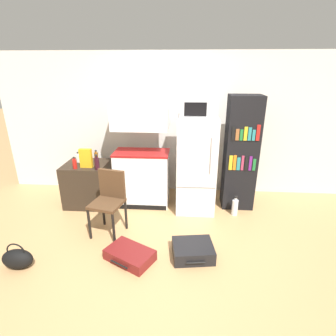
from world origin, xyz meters
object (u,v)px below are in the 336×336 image
at_px(side_table, 88,184).
at_px(suitcase_large_flat, 193,250).
at_px(bottle_wine_dark, 97,163).
at_px(cereal_box, 86,158).
at_px(suitcase_small_flat, 130,255).
at_px(bottle_ketchup_red, 75,164).
at_px(kitchen_hutch, 141,152).
at_px(bookshelf, 241,154).
at_px(bottle_amber_beer, 96,156).
at_px(bottle_milk_white, 79,158).
at_px(microwave, 198,107).
at_px(chair, 109,196).
at_px(refrigerator, 196,165).
at_px(water_bottle_front, 235,207).
at_px(handbag, 18,259).

bearing_deg(side_table, suitcase_large_flat, -35.65).
height_order(bottle_wine_dark, cereal_box, cereal_box).
bearing_deg(bottle_wine_dark, suitcase_small_flat, -58.06).
bearing_deg(bottle_wine_dark, bottle_ketchup_red, 177.21).
height_order(kitchen_hutch, cereal_box, kitchen_hutch).
bearing_deg(bookshelf, bottle_wine_dark, -171.04).
xyz_separation_m(bottle_amber_beer, bottle_milk_white, (-0.27, -0.08, -0.01)).
bearing_deg(kitchen_hutch, microwave, -5.57).
distance_m(bottle_milk_white, chair, 1.18).
bearing_deg(side_table, kitchen_hutch, 4.17).
xyz_separation_m(bottle_wine_dark, suitcase_large_flat, (1.48, -1.03, -0.74)).
distance_m(bottle_ketchup_red, bottle_milk_white, 0.32).
xyz_separation_m(kitchen_hutch, bottle_ketchup_red, (-1.01, -0.29, -0.11)).
height_order(refrigerator, bookshelf, bookshelf).
bearing_deg(kitchen_hutch, bottle_wine_dark, -154.50).
bearing_deg(water_bottle_front, bottle_ketchup_red, 179.83).
height_order(bottle_ketchup_red, cereal_box, cereal_box).
height_order(microwave, bottle_amber_beer, microwave).
xyz_separation_m(side_table, suitcase_small_flat, (1.00, -1.38, -0.29)).
bearing_deg(chair, bottle_milk_white, 143.99).
bearing_deg(side_table, bottle_ketchup_red, -108.92).
bearing_deg(cereal_box, bottle_milk_white, 132.86).
height_order(bookshelf, bottle_ketchup_red, bookshelf).
relative_size(bottle_wine_dark, suitcase_large_flat, 0.45).
bearing_deg(kitchen_hutch, refrigerator, -5.48).
xyz_separation_m(cereal_box, chair, (0.53, -0.63, -0.33)).
bearing_deg(microwave, bottle_amber_beer, 173.57).
xyz_separation_m(kitchen_hutch, bottle_wine_dark, (-0.64, -0.31, -0.09)).
bearing_deg(chair, kitchen_hutch, 82.97).
relative_size(microwave, chair, 0.60).
xyz_separation_m(bottle_milk_white, handbag, (-0.13, -1.70, -0.66)).
xyz_separation_m(bottle_ketchup_red, handbag, (-0.19, -1.39, -0.67)).
bearing_deg(refrigerator, microwave, -107.35).
relative_size(suitcase_small_flat, handbag, 1.84).
bearing_deg(bottle_milk_white, refrigerator, -3.15).
relative_size(bottle_milk_white, water_bottle_front, 0.51).
bearing_deg(microwave, suitcase_small_flat, -120.79).
distance_m(bottle_amber_beer, water_bottle_front, 2.43).
distance_m(refrigerator, cereal_box, 1.74).
height_order(microwave, suitcase_small_flat, microwave).
relative_size(microwave, bookshelf, 0.29).
distance_m(bottle_milk_white, cereal_box, 0.34).
bearing_deg(kitchen_hutch, chair, -110.28).
distance_m(kitchen_hutch, suitcase_small_flat, 1.68).
bearing_deg(side_table, bottle_amber_beer, 51.52).
xyz_separation_m(bookshelf, bottle_milk_white, (-2.66, -0.02, -0.12)).
distance_m(cereal_box, handbag, 1.68).
relative_size(bottle_amber_beer, bottle_milk_white, 1.10).
distance_m(kitchen_hutch, handbag, 2.21).
height_order(side_table, handbag, side_table).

